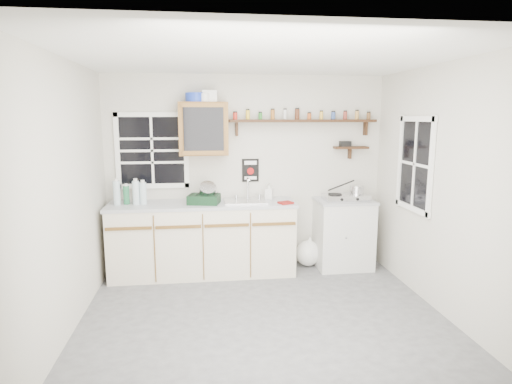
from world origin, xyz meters
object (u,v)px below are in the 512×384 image
dish_rack (205,196)px  hotplate (346,197)px  upper_cabinet (204,129)px  spice_shelf (303,120)px  main_cabinet (203,238)px  right_cabinet (343,233)px

dish_rack → hotplate: size_ratio=0.73×
upper_cabinet → spice_shelf: (1.27, 0.07, 0.11)m
main_cabinet → hotplate: bearing=0.2°
upper_cabinet → dish_rack: (0.00, -0.19, -0.82)m
main_cabinet → right_cabinet: main_cabinet is taller
dish_rack → spice_shelf: bearing=24.4°
spice_shelf → main_cabinet: bearing=-170.7°
right_cabinet → dish_rack: bearing=-177.6°
main_cabinet → right_cabinet: size_ratio=2.54×
main_cabinet → spice_shelf: size_ratio=1.21×
hotplate → dish_rack: bearing=-178.7°
spice_shelf → upper_cabinet: bearing=-176.9°
hotplate → right_cabinet: bearing=113.8°
right_cabinet → upper_cabinet: 2.26m
spice_shelf → dish_rack: size_ratio=4.52×
spice_shelf → hotplate: size_ratio=3.32×
upper_cabinet → hotplate: 2.02m
main_cabinet → upper_cabinet: upper_cabinet is taller
spice_shelf → hotplate: 1.14m
upper_cabinet → spice_shelf: bearing=3.1°
right_cabinet → spice_shelf: spice_shelf is taller
hotplate → upper_cabinet: bearing=175.1°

